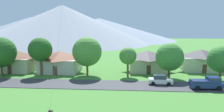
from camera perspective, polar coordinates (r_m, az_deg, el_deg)
The scene contains 17 objects.
road_strip at distance 37.72m, azimuth 0.95°, elevation -7.83°, with size 160.00×6.42×0.08m, color #38383D.
mountain_east_ridge at distance 191.32m, azimuth -21.07°, elevation 6.93°, with size 111.35×111.35×19.08m, color gray.
mountain_west_ridge at distance 176.84m, azimuth -13.99°, elevation 8.66°, with size 81.94×81.94×28.12m, color #8E939E.
mountain_central_ridge at distance 143.10m, azimuth -13.13°, elevation 8.33°, with size 113.12×113.12×24.84m, color #8E939E.
mountain_far_east_ridge at distance 177.56m, azimuth -3.49°, elevation 7.26°, with size 125.02×125.02×18.17m, color gray.
house_leftmost at distance 50.26m, azimuth -13.72°, elevation -1.32°, with size 9.19×8.45×4.78m.
house_left_center at distance 50.41m, azimuth 9.53°, elevation -1.17°, with size 8.86×8.55×4.78m.
house_right_center at distance 54.00m, azimuth 22.81°, elevation -0.92°, with size 9.13×6.57×5.08m.
house_rightmost at distance 54.06m, azimuth -24.44°, elevation -1.08°, with size 8.59×6.56×4.94m.
tree_near_left at distance 47.07m, azimuth -18.82°, elevation 1.67°, with size 5.02×5.02×8.07m.
tree_left_of_center at distance 44.72m, azimuth -6.76°, elevation 1.19°, with size 6.23×6.23×8.24m.
tree_center at distance 49.80m, azimuth -27.90°, elevation 0.90°, with size 6.36×6.36×8.22m.
tree_right_of_center at distance 45.11m, azimuth 27.42°, elevation -0.82°, with size 5.16×5.16×6.73m.
tree_near_right at distance 43.49m, azimuth 15.30°, elevation -0.27°, with size 5.57×5.57×7.12m.
tree_far_right at distance 43.75m, azimuth 4.32°, elevation -0.00°, with size 3.61×3.61×6.14m.
parked_car_white_mid_west at distance 38.87m, azimuth 12.91°, elevation -6.30°, with size 4.28×2.23×1.68m.
pickup_truck_navy_west_side at distance 38.45m, azimuth 24.31°, elevation -6.64°, with size 5.29×2.52×1.99m.
Camera 1 is at (2.34, -8.54, 10.06)m, focal length 33.80 mm.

